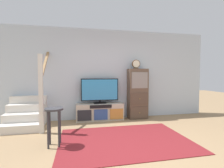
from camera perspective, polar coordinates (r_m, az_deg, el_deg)
ground_plane at (r=3.04m, az=7.89°, el=-22.84°), size 20.00×20.00×0.00m
back_wall at (r=5.11m, az=-1.26°, el=3.34°), size 6.40×0.12×2.70m
area_rug at (r=3.56m, az=4.48°, el=-18.72°), size 2.60×1.80×0.01m
media_console at (r=4.92m, az=-4.16°, el=-9.58°), size 1.37×0.38×0.50m
television at (r=4.85m, az=-4.23°, el=-2.16°), size 1.09×0.22×0.73m
side_cabinet at (r=5.13m, az=8.82°, el=-3.33°), size 0.58×0.38×1.52m
desk_clock at (r=5.07m, az=8.30°, el=6.76°), size 0.25×0.08×0.27m
staircase at (r=5.04m, az=-26.80°, el=-8.19°), size 1.00×1.36×2.20m
bar_stool_near at (r=3.30m, az=-19.39°, el=-11.01°), size 0.34×0.34×0.72m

